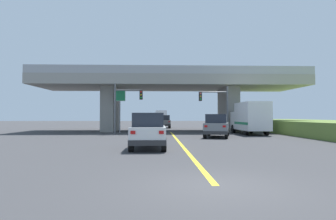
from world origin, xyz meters
TOP-DOWN VIEW (x-y plane):
  - ground at (0.00, 28.60)m, footprint 160.00×160.00m
  - overpass_bridge at (0.00, 28.60)m, footprint 32.12×9.26m
  - lane_divider_stripe at (0.00, 12.87)m, footprint 0.20×25.74m
  - suv_lead at (-2.04, 9.01)m, footprint 1.94×4.52m
  - suv_crossing at (3.68, 17.67)m, footprint 3.13×5.00m
  - box_truck at (7.94, 21.78)m, footprint 2.33×6.73m
  - sedan_oncoming at (-0.46, 38.43)m, footprint 1.91×4.73m
  - traffic_signal_nearside at (4.78, 22.82)m, footprint 3.13×0.36m
  - traffic_signal_farside at (-4.89, 22.18)m, footprint 2.91×0.36m
  - highway_sign at (-5.79, 25.23)m, footprint 1.29×0.17m
  - semi_truck_distant at (-0.75, 54.91)m, footprint 2.33×6.86m

SIDE VIEW (x-z plane):
  - ground at x=0.00m, z-range 0.00..0.00m
  - lane_divider_stripe at x=0.00m, z-range 0.00..0.01m
  - suv_lead at x=-2.04m, z-range 0.00..2.02m
  - sedan_oncoming at x=-0.46m, z-range 0.00..2.02m
  - suv_crossing at x=3.68m, z-range 0.00..2.02m
  - semi_truck_distant at x=-0.75m, z-range 0.08..3.16m
  - box_truck at x=7.94m, z-range 0.06..3.30m
  - traffic_signal_nearside at x=4.78m, z-range 0.71..5.74m
  - traffic_signal_farside at x=-4.89m, z-range 0.69..5.88m
  - highway_sign at x=-5.79m, z-range 1.09..6.03m
  - overpass_bridge at x=0.00m, z-range 1.61..9.05m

